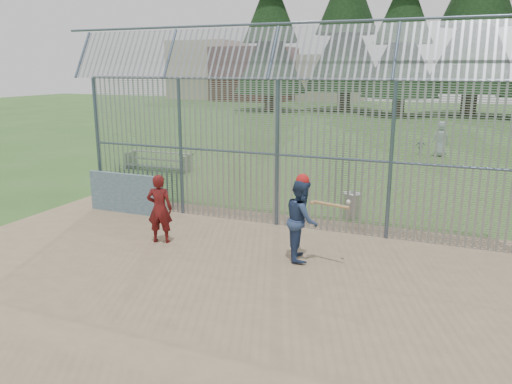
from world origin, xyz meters
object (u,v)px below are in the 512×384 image
at_px(dugout_wall, 126,193).
at_px(onlooker, 160,209).
at_px(batter, 302,220).
at_px(bleacher, 158,160).
at_px(trash_can, 352,205).

xyz_separation_m(dugout_wall, onlooker, (2.41, -1.85, 0.27)).
xyz_separation_m(dugout_wall, batter, (6.00, -1.59, 0.33)).
distance_m(onlooker, bleacher, 9.50).
bearing_deg(dugout_wall, bleacher, 114.86).
height_order(dugout_wall, bleacher, dugout_wall).
relative_size(batter, onlooker, 1.07).
bearing_deg(onlooker, batter, 167.82).
distance_m(batter, trash_can, 3.77).
bearing_deg(onlooker, dugout_wall, -53.88).
xyz_separation_m(batter, trash_can, (0.40, 3.70, -0.57)).
distance_m(dugout_wall, trash_can, 6.74).
distance_m(dugout_wall, onlooker, 3.05).
relative_size(trash_can, bleacher, 0.27).
height_order(batter, trash_can, batter).
relative_size(dugout_wall, trash_can, 3.05).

